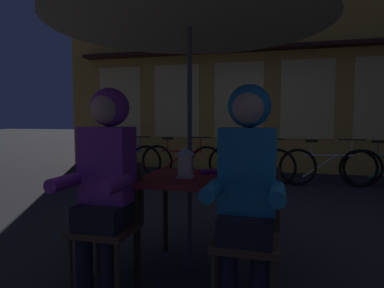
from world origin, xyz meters
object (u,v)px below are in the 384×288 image
chair_left (111,217)px  person_left_hooded (106,168)px  cafe_table (190,190)px  bicycle_nearest (123,160)px  potted_plant (118,149)px  patio_umbrella (190,1)px  book (212,172)px  bicycle_third (250,164)px  bicycle_second (181,161)px  lantern (185,162)px  person_right_hooded (247,175)px  chair_right (247,229)px  bicycle_fourth (328,167)px

chair_left → person_left_hooded: 0.36m
cafe_table → person_left_hooded: 0.67m
bicycle_nearest → potted_plant: size_ratio=1.83×
patio_umbrella → book: bearing=57.7°
bicycle_third → book: 3.52m
bicycle_second → book: size_ratio=8.40×
bicycle_nearest → bicycle_third: (2.57, 0.01, 0.00)m
bicycle_third → lantern: bearing=-92.6°
potted_plant → person_right_hooded: bearing=-54.4°
chair_left → bicycle_nearest: size_ratio=0.52×
chair_right → bicycle_fourth: (1.02, 4.10, -0.14)m
person_right_hooded → bicycle_second: size_ratio=0.83×
patio_umbrella → person_right_hooded: 1.37m
potted_plant → book: bearing=-53.3°
lantern → book: (0.15, 0.26, -0.11)m
patio_umbrella → person_right_hooded: size_ratio=1.65×
chair_left → bicycle_fourth: bearing=64.3°
chair_left → chair_right: (0.96, 0.00, 0.00)m
bicycle_nearest → patio_umbrella: bearing=-56.8°
bicycle_third → bicycle_fourth: (1.35, 0.03, 0.00)m
chair_left → bicycle_nearest: (-1.94, 4.07, -0.14)m
bicycle_fourth → potted_plant: potted_plant is taller
book → potted_plant: potted_plant is taller
lantern → chair_left: size_ratio=0.27×
bicycle_nearest → bicycle_fourth: size_ratio=1.00×
chair_right → cafe_table: bearing=142.5°
lantern → chair_left: bearing=-145.4°
person_right_hooded → bicycle_second: (-1.69, 4.23, -0.50)m
bicycle_second → bicycle_fourth: (2.70, -0.08, 0.00)m
cafe_table → bicycle_third: bicycle_third is taller
person_left_hooded → bicycle_third: 4.21m
lantern → person_right_hooded: size_ratio=0.17×
patio_umbrella → chair_left: bearing=-142.5°
bicycle_fourth → book: size_ratio=8.37×
lantern → chair_left: lantern is taller
cafe_table → patio_umbrella: (0.00, 0.00, 1.42)m
person_left_hooded → book: 0.89m
bicycle_third → person_left_hooded: bearing=-98.6°
bicycle_second → person_right_hooded: bearing=-68.3°
person_right_hooded → bicycle_third: (-0.33, 4.13, -0.50)m
person_right_hooded → person_left_hooded: bearing=180.0°
lantern → bicycle_third: lantern is taller
bicycle_nearest → book: (2.55, -3.49, 0.41)m
bicycle_third → cafe_table: bearing=-92.3°
person_left_hooded → book: person_left_hooded is taller
person_left_hooded → bicycle_second: size_ratio=0.83×
bicycle_second → bicycle_third: same height
person_right_hooded → bicycle_third: person_right_hooded is taller
book → cafe_table: bearing=-145.6°
chair_right → bicycle_nearest: 5.00m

